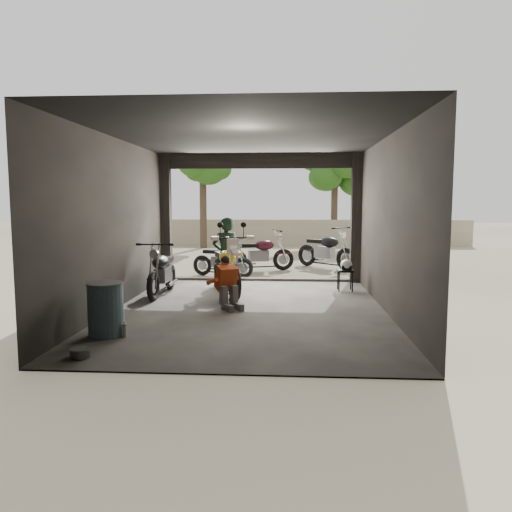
# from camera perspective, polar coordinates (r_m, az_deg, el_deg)

# --- Properties ---
(ground) EXTENTS (80.00, 80.00, 0.00)m
(ground) POSITION_cam_1_polar(r_m,az_deg,el_deg) (9.34, -0.76, -6.26)
(ground) COLOR #7A6D56
(ground) RESTS_ON ground
(garage) EXTENTS (7.00, 7.13, 3.20)m
(garage) POSITION_cam_1_polar(r_m,az_deg,el_deg) (9.69, -0.52, 1.84)
(garage) COLOR #2D2B28
(garage) RESTS_ON ground
(boundary_wall) EXTENTS (18.00, 0.30, 1.20)m
(boundary_wall) POSITION_cam_1_polar(r_m,az_deg,el_deg) (23.14, 1.96, 2.71)
(boundary_wall) COLOR gray
(boundary_wall) RESTS_ON ground
(tree_left) EXTENTS (2.20, 2.20, 5.60)m
(tree_left) POSITION_cam_1_polar(r_m,az_deg,el_deg) (21.99, -6.12, 11.32)
(tree_left) COLOR #382B1E
(tree_left) RESTS_ON ground
(tree_right) EXTENTS (2.20, 2.20, 5.00)m
(tree_right) POSITION_cam_1_polar(r_m,az_deg,el_deg) (23.23, 9.02, 9.95)
(tree_right) COLOR #382B1E
(tree_right) RESTS_ON ground
(main_bike) EXTENTS (1.44, 2.16, 1.33)m
(main_bike) POSITION_cam_1_polar(r_m,az_deg,el_deg) (10.78, -3.40, -0.99)
(main_bike) COLOR beige
(main_bike) RESTS_ON ground
(left_bike) EXTENTS (0.74, 1.75, 1.17)m
(left_bike) POSITION_cam_1_polar(r_m,az_deg,el_deg) (10.93, -10.70, -1.41)
(left_bike) COLOR black
(left_bike) RESTS_ON ground
(outside_bike_a) EXTENTS (1.69, 1.14, 1.06)m
(outside_bike_a) POSITION_cam_1_polar(r_m,az_deg,el_deg) (13.44, -3.86, -0.15)
(outside_bike_a) COLOR black
(outside_bike_a) RESTS_ON ground
(outside_bike_b) EXTENTS (1.92, 1.27, 1.21)m
(outside_bike_b) POSITION_cam_1_polar(r_m,az_deg,el_deg) (14.47, 0.49, 0.61)
(outside_bike_b) COLOR #3F0F1A
(outside_bike_b) RESTS_ON ground
(outside_bike_c) EXTENTS (1.92, 1.85, 1.28)m
(outside_bike_c) POSITION_cam_1_polar(r_m,az_deg,el_deg) (15.26, 7.99, 0.98)
(outside_bike_c) COLOR black
(outside_bike_c) RESTS_ON ground
(rider) EXTENTS (0.72, 0.60, 1.68)m
(rider) POSITION_cam_1_polar(r_m,az_deg,el_deg) (11.08, -3.45, 0.10)
(rider) COLOR black
(rider) RESTS_ON ground
(mechanic) EXTENTS (0.78, 0.83, 0.97)m
(mechanic) POSITION_cam_1_polar(r_m,az_deg,el_deg) (9.32, -3.14, -3.27)
(mechanic) COLOR #BF4519
(mechanic) RESTS_ON ground
(stool) EXTENTS (0.35, 0.35, 0.49)m
(stool) POSITION_cam_1_polar(r_m,az_deg,el_deg) (11.41, 10.16, -1.93)
(stool) COLOR black
(stool) RESTS_ON ground
(helmet) EXTENTS (0.35, 0.35, 0.25)m
(helmet) POSITION_cam_1_polar(r_m,az_deg,el_deg) (11.34, 10.28, -0.98)
(helmet) COLOR silver
(helmet) RESTS_ON stool
(oil_drum) EXTENTS (0.64, 0.64, 0.81)m
(oil_drum) POSITION_cam_1_polar(r_m,az_deg,el_deg) (7.81, -16.81, -5.96)
(oil_drum) COLOR #38535E
(oil_drum) RESTS_ON ground
(sign_post) EXTENTS (0.88, 0.08, 2.65)m
(sign_post) POSITION_cam_1_polar(r_m,az_deg,el_deg) (14.33, 15.10, 5.20)
(sign_post) COLOR black
(sign_post) RESTS_ON ground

